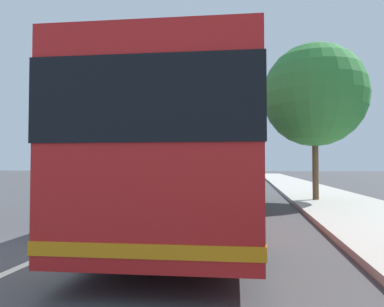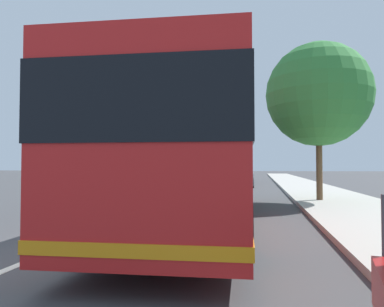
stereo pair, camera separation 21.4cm
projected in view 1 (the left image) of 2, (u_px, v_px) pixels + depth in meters
The scene contains 8 objects.
ground_plane at pixel (29, 263), 5.71m from camera, with size 220.00×220.00×0.00m, color #424244.
sidewalk_curb at pixel (339, 203), 14.50m from camera, with size 110.00×3.60×0.14m, color #B2ADA3.
lane_divider_line at pixel (170, 202), 15.58m from camera, with size 110.00×0.16×0.01m, color silver.
coach_bus at pixel (198, 155), 9.94m from camera, with size 12.16×3.14×3.14m.
car_behind_bus at pixel (235, 177), 27.00m from camera, with size 4.21×1.98×1.50m.
car_ahead_same_lane at pixel (234, 175), 34.82m from camera, with size 4.29×1.91×1.48m.
car_far_distant at pixel (213, 171), 53.77m from camera, with size 4.54×2.06×1.57m.
roadside_tree_mid_block at pixel (315, 95), 15.24m from camera, with size 4.28×4.28×6.62m.
Camera 1 is at (-5.29, -3.43, 1.51)m, focal length 34.32 mm.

